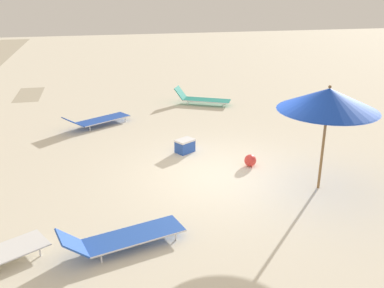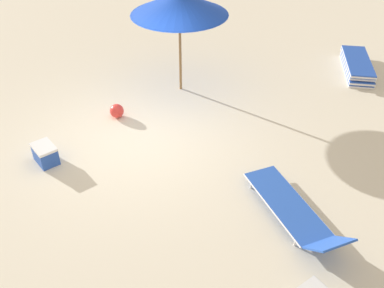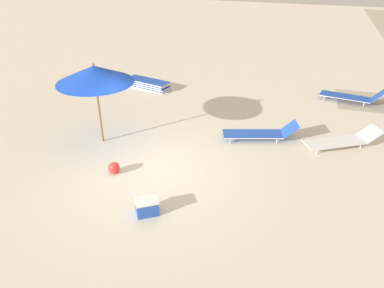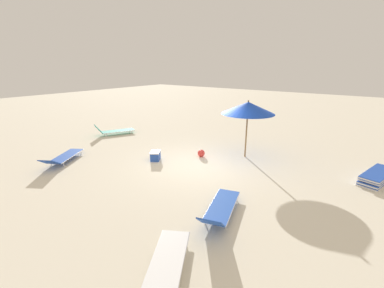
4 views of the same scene
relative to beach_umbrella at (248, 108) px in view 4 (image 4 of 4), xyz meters
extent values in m
cube|color=beige|center=(1.04, 1.91, -2.16)|extent=(60.00, 60.00, 0.16)
cylinder|color=olive|center=(0.00, 0.00, -1.03)|extent=(0.06, 0.06, 2.08)
cone|color=blue|center=(0.00, 0.00, 0.01)|extent=(2.16, 2.16, 0.48)
cylinder|color=#13359C|center=(0.00, 0.00, -0.22)|extent=(2.09, 2.09, 0.01)
sphere|color=olive|center=(0.00, 0.00, 0.28)|extent=(0.07, 0.07, 0.07)
cube|color=blue|center=(-4.62, -0.40, -2.02)|extent=(1.05, 1.89, 0.03)
cube|color=silver|center=(-4.62, -0.40, -2.05)|extent=(1.07, 1.93, 0.04)
cube|color=blue|center=(-4.61, -0.39, -1.94)|extent=(1.05, 1.89, 0.03)
cube|color=silver|center=(-4.61, -0.39, -1.97)|extent=(1.07, 1.93, 0.04)
cube|color=blue|center=(-4.63, -0.47, -1.85)|extent=(1.05, 1.89, 0.03)
cube|color=silver|center=(-4.63, -0.47, -1.88)|extent=(1.07, 1.93, 0.04)
cube|color=blue|center=(-4.62, -0.43, -1.77)|extent=(1.05, 1.89, 0.03)
cube|color=silver|center=(-4.62, -0.43, -1.80)|extent=(1.07, 1.93, 0.04)
cube|color=white|center=(-1.51, 6.66, -1.90)|extent=(1.40, 1.85, 0.03)
cylinder|color=silver|center=(-1.77, 6.52, -1.90)|extent=(0.91, 1.57, 0.03)
cylinder|color=silver|center=(-1.25, 6.81, -1.90)|extent=(0.91, 1.57, 0.03)
cylinder|color=silver|center=(-1.39, 5.93, -2.00)|extent=(0.03, 0.03, 0.16)
cylinder|color=silver|center=(-0.95, 6.18, -2.00)|extent=(0.03, 0.03, 0.16)
cube|color=blue|center=(5.74, 4.70, -1.90)|extent=(1.41, 1.79, 0.03)
cylinder|color=silver|center=(5.48, 4.54, -1.90)|extent=(0.93, 1.50, 0.03)
cylinder|color=silver|center=(5.99, 4.86, -1.90)|extent=(0.93, 1.50, 0.03)
cube|color=blue|center=(5.16, 5.64, -1.76)|extent=(0.74, 0.71, 0.32)
cylinder|color=silver|center=(5.87, 3.99, -2.00)|extent=(0.03, 0.03, 0.16)
cylinder|color=silver|center=(6.30, 4.25, -2.00)|extent=(0.03, 0.03, 0.16)
cylinder|color=silver|center=(5.17, 5.14, -2.00)|extent=(0.03, 0.03, 0.16)
cylinder|color=silver|center=(5.60, 5.41, -2.00)|extent=(0.03, 0.03, 0.16)
cube|color=blue|center=(-1.36, 4.30, -1.90)|extent=(1.07, 1.88, 0.03)
cylinder|color=silver|center=(-1.65, 4.22, -1.90)|extent=(0.52, 1.72, 0.03)
cylinder|color=silver|center=(-1.07, 4.39, -1.90)|extent=(0.52, 1.72, 0.03)
cube|color=blue|center=(-1.66, 5.36, -1.72)|extent=(0.67, 0.57, 0.39)
cylinder|color=silver|center=(-1.41, 3.57, -2.00)|extent=(0.03, 0.03, 0.16)
cylinder|color=silver|center=(-0.92, 3.71, -2.00)|extent=(0.03, 0.03, 0.16)
cylinder|color=silver|center=(-1.79, 4.90, -2.00)|extent=(0.03, 0.03, 0.16)
cylinder|color=silver|center=(-1.30, 5.04, -2.00)|extent=(0.03, 0.03, 0.16)
cube|color=#1E8475|center=(7.38, 0.79, -1.90)|extent=(1.32, 1.85, 0.03)
cylinder|color=silver|center=(7.11, 0.93, -1.90)|extent=(0.81, 1.59, 0.03)
cylinder|color=silver|center=(7.65, 0.66, -1.90)|extent=(0.81, 1.59, 0.03)
cube|color=#1E8475|center=(7.84, 1.73, -1.68)|extent=(0.67, 0.58, 0.46)
cylinder|color=silver|center=(6.84, 0.29, -2.00)|extent=(0.03, 0.03, 0.16)
cylinder|color=silver|center=(7.30, 0.06, -2.00)|extent=(0.03, 0.03, 0.16)
cylinder|color=silver|center=(7.45, 1.52, -2.00)|extent=(0.03, 0.03, 0.16)
cylinder|color=silver|center=(7.91, 1.30, -2.00)|extent=(0.03, 0.03, 0.16)
sphere|color=red|center=(1.50, 1.12, -1.92)|extent=(0.31, 0.31, 0.31)
cube|color=blue|center=(2.78, 2.56, -1.92)|extent=(0.54, 0.59, 0.32)
cube|color=white|center=(2.78, 2.56, -1.73)|extent=(0.57, 0.61, 0.05)
camera|label=1|loc=(-7.98, 4.68, 2.36)|focal=40.00mm
camera|label=2|loc=(0.71, 9.16, 3.03)|focal=40.00mm
camera|label=3|loc=(8.77, 5.33, 3.30)|focal=35.00mm
camera|label=4|loc=(-4.26, 9.63, 1.69)|focal=24.00mm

